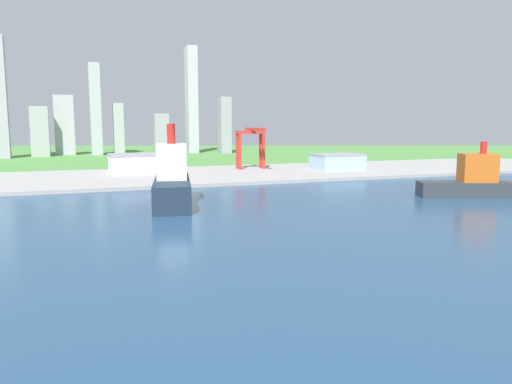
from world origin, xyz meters
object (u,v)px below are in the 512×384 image
warehouse_main (138,163)px  warehouse_annex (337,161)px  container_barge (470,181)px  cargo_ship (172,182)px  port_crane_red (251,139)px

warehouse_main → warehouse_annex: 176.61m
warehouse_annex → container_barge: bearing=-91.4°
warehouse_main → container_barge: bearing=-49.3°
warehouse_main → cargo_ship: bearing=-90.7°
container_barge → port_crane_red: (-68.42, 193.26, 20.44)m
cargo_ship → warehouse_main: 161.38m
warehouse_annex → warehouse_main: bearing=169.4°
port_crane_red → cargo_ship: bearing=-123.2°
warehouse_main → warehouse_annex: bearing=-10.6°
container_barge → warehouse_main: 259.97m
cargo_ship → container_barge: cargo_ship is taller
cargo_ship → warehouse_annex: 217.81m
cargo_ship → port_crane_red: (102.95, 157.51, 17.91)m
warehouse_annex → cargo_ship: bearing=-143.7°
cargo_ship → warehouse_main: size_ratio=1.62×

